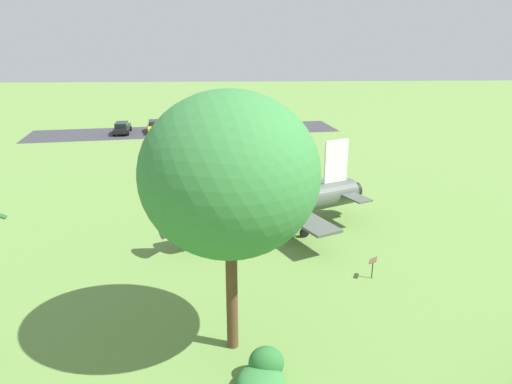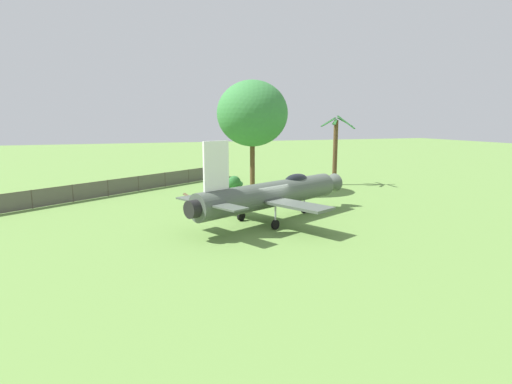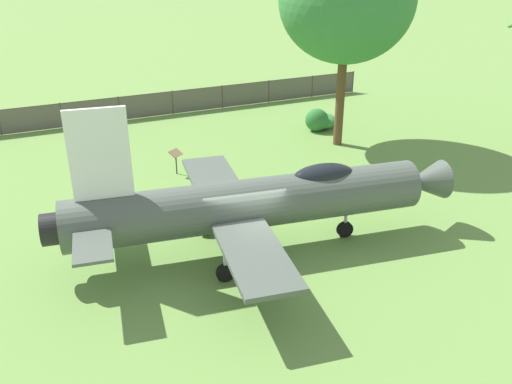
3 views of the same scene
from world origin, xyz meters
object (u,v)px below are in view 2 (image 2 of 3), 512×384
at_px(display_jet, 274,193).
at_px(shrub_near_fence, 234,184).
at_px(shrub_by_tree, 234,182).
at_px(shade_tree, 252,114).
at_px(info_plaque, 186,197).
at_px(palm_tree, 335,150).

distance_m(display_jet, shrub_near_fence, 14.09).
height_order(shrub_near_fence, shrub_by_tree, shrub_by_tree).
relative_size(shrub_near_fence, shrub_by_tree, 1.49).
height_order(shade_tree, shrub_by_tree, shade_tree).
height_order(display_jet, shrub_near_fence, display_jet).
height_order(shrub_by_tree, info_plaque, shrub_by_tree).
bearing_deg(shade_tree, display_jet, 78.26).
relative_size(display_jet, shrub_near_fence, 6.77).
bearing_deg(shrub_by_tree, display_jet, 85.17).
distance_m(shrub_near_fence, shrub_by_tree, 0.79).
bearing_deg(palm_tree, shade_tree, 6.02).
relative_size(shade_tree, palm_tree, 1.45).
relative_size(display_jet, shade_tree, 1.29).
bearing_deg(shrub_near_fence, display_jet, 84.46).
xyz_separation_m(display_jet, shade_tree, (-2.35, -11.30, 5.37)).
bearing_deg(palm_tree, shrub_near_fence, -9.05).
bearing_deg(info_plaque, shrub_by_tree, -129.65).
xyz_separation_m(shade_tree, shrub_by_tree, (1.23, -1.94, -6.61)).
bearing_deg(info_plaque, shrub_near_fence, -128.09).
xyz_separation_m(display_jet, shrub_by_tree, (-1.12, -13.24, -1.24)).
bearing_deg(shrub_by_tree, shrub_near_fence, -108.19).
xyz_separation_m(display_jet, palm_tree, (-11.74, -12.29, 1.77)).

